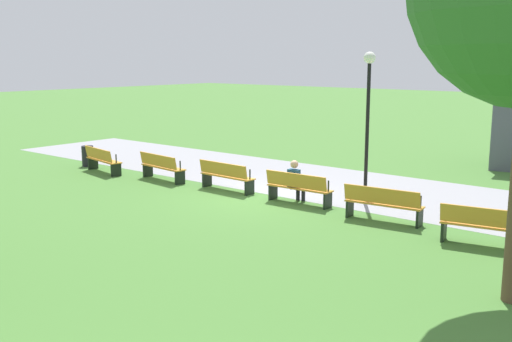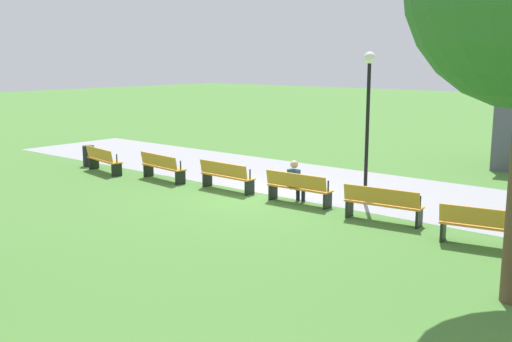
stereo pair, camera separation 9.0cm
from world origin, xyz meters
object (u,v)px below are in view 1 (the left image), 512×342
bench_4 (383,203)px  bench_5 (487,225)px  person_seated (296,180)px  bench_0 (102,159)px  bench_2 (226,175)px  lamp_post (368,99)px  trash_bin (88,156)px  bench_3 (298,187)px  bench_1 (161,166)px

bench_4 → bench_5: 2.69m
person_seated → bench_0: bearing=-176.8°
bench_2 → lamp_post: size_ratio=0.47×
trash_bin → bench_2: bearing=1.0°
bench_5 → trash_bin: bearing=167.5°
bench_0 → person_seated: person_seated is taller
trash_bin → person_seated: bearing=1.5°
person_seated → trash_bin: person_seated is taller
bench_3 → trash_bin: bench_3 is taller
bench_1 → lamp_post: lamp_post is taller
bench_3 → trash_bin: bearing=178.6°
lamp_post → bench_0: bearing=-168.4°
bench_2 → bench_3: same height
bench_0 → lamp_post: lamp_post is taller
bench_4 → bench_5: same height
person_seated → lamp_post: bearing=35.9°
bench_4 → person_seated: (-2.87, 0.34, 0.16)m
bench_0 → person_seated: (7.83, 0.73, 0.16)m
bench_1 → lamp_post: size_ratio=0.47×
bench_0 → bench_5: (13.35, 0.00, 0.00)m
bench_4 → trash_bin: 12.23m
bench_0 → bench_5: 13.35m
bench_4 → bench_5: size_ratio=0.99×
bench_0 → bench_3: 8.04m
bench_5 → bench_2: bearing=165.1°
bench_2 → bench_3: bearing=2.1°
bench_1 → person_seated: bearing=10.1°
bench_1 → bench_2: size_ratio=1.01×
bench_1 → person_seated: 5.19m
bench_1 → trash_bin: bench_1 is taller
bench_1 → bench_5: (10.70, -0.40, 0.00)m
bench_0 → lamp_post: size_ratio=0.48×
bench_5 → bench_4: bearing=160.9°
bench_1 → lamp_post: 7.27m
bench_4 → lamp_post: size_ratio=0.47×
bench_0 → trash_bin: (-1.53, 0.48, -0.10)m
bench_3 → bench_1: bearing=180.0°
bench_2 → person_seated: person_seated is taller
bench_3 → lamp_post: (1.33, 1.33, 2.39)m
person_seated → lamp_post: size_ratio=0.29×
bench_1 → bench_2: 2.69m
bench_0 → bench_4: (10.70, 0.40, 0.00)m
bench_5 → person_seated: (-5.52, 0.73, 0.16)m
bench_2 → bench_5: bearing=-2.1°
lamp_post → trash_bin: (-10.89, -1.44, -2.48)m
lamp_post → bench_4: bearing=-48.6°
bench_5 → trash_bin: size_ratio=2.59×
bench_1 → trash_bin: 4.19m
bench_5 → lamp_post: 5.04m
bench_1 → bench_4: (8.04, -0.00, 0.00)m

